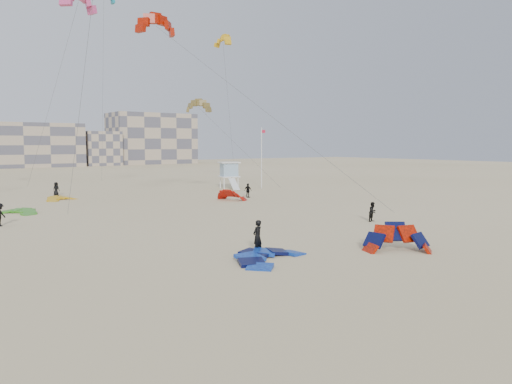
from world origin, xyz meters
TOP-DOWN VIEW (x-y plane):
  - ground at (0.00, 0.00)m, footprint 320.00×320.00m
  - kite_ground_blue at (0.29, 1.96)m, footprint 6.06×6.17m
  - kite_ground_orange at (7.81, -0.64)m, footprint 5.56×5.54m
  - kite_ground_green at (-7.62, 29.76)m, footprint 5.45×5.41m
  - kite_ground_red_far at (14.36, 27.92)m, footprint 4.74×4.67m
  - kite_ground_yellow at (-1.45, 38.84)m, footprint 4.78×4.87m
  - kitesurfer_main at (0.77, 3.74)m, footprint 0.82×0.68m
  - kitesurfer_b at (15.31, 7.95)m, footprint 0.88×0.75m
  - kitesurfer_c at (-9.95, 22.81)m, footprint 1.27×1.31m
  - kitesurfer_d at (17.23, 28.84)m, footprint 0.77×1.08m
  - kitesurfer_e at (-0.74, 44.09)m, footprint 0.96×0.79m
  - kitesurfer_f at (31.41, 54.82)m, footprint 0.58×1.52m
  - kite_fly_orange at (5.84, 28.55)m, footprint 11.23×24.92m
  - kite_fly_pink at (1.11, 38.62)m, footprint 7.47×12.49m
  - kite_fly_olive at (14.04, 34.93)m, footprint 9.83×8.75m
  - kite_fly_yellow at (23.62, 44.71)m, footprint 7.46×7.53m
  - lifeguard_tower_near at (21.82, 40.30)m, footprint 3.32×5.54m
  - flagpole at (25.81, 37.98)m, footprint 0.70×0.11m
  - condo_mid at (10.00, 130.00)m, footprint 32.00×16.00m
  - condo_east at (50.00, 132.00)m, footprint 26.00×14.00m
  - condo_fill_right at (32.00, 128.00)m, footprint 10.00×10.00m

SIDE VIEW (x-z plane):
  - ground at x=0.00m, z-range 0.00..0.00m
  - kite_ground_blue at x=0.29m, z-range -0.68..0.68m
  - kite_ground_orange at x=7.81m, z-range -2.00..2.00m
  - kite_ground_green at x=-7.62m, z-range -0.65..0.65m
  - kite_ground_red_far at x=14.36m, z-range -1.78..1.78m
  - kite_ground_yellow at x=-1.45m, z-range -0.82..0.82m
  - kitesurfer_b at x=15.31m, z-range 0.00..1.60m
  - kitesurfer_f at x=31.41m, z-range 0.00..1.61m
  - kitesurfer_e at x=-0.74m, z-range 0.00..1.69m
  - kitesurfer_d at x=17.23m, z-range 0.00..1.70m
  - kitesurfer_c at x=-9.95m, z-range 0.00..1.80m
  - kitesurfer_main at x=0.77m, z-range 0.00..1.93m
  - lifeguard_tower_near at x=21.82m, z-range -0.02..3.77m
  - flagpole at x=25.81m, z-range 0.20..8.83m
  - condo_fill_right at x=32.00m, z-range 0.00..10.00m
  - condo_mid at x=10.00m, z-range 0.00..12.00m
  - condo_east at x=50.00m, z-range 0.00..16.00m
  - kite_fly_olive at x=14.04m, z-range 5.35..16.26m
  - kite_fly_orange at x=5.84m, z-range 8.94..27.35m
  - kite_fly_yellow at x=23.62m, z-range 10.52..32.12m
  - kite_fly_pink at x=1.11m, z-range 10.73..33.43m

